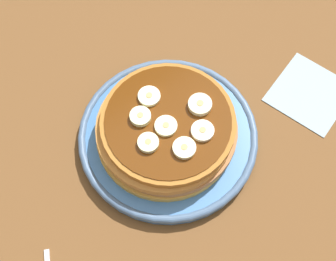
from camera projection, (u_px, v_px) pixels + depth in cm
name	position (u px, v px, depth cm)	size (l,w,h in cm)	color
ground_plane	(168.00, 144.00, 75.48)	(140.00, 140.00, 3.00)	brown
plate	(168.00, 137.00, 73.15)	(26.56, 26.56, 2.04)	#3F72B2
pancake_stack	(166.00, 129.00, 70.43)	(20.43, 20.58, 4.76)	gold
banana_slice_0	(166.00, 126.00, 67.71)	(3.15, 3.15, 0.76)	#F1F4C3
banana_slice_1	(140.00, 117.00, 68.21)	(2.98, 2.98, 1.01)	#EDF4B8
banana_slice_2	(200.00, 105.00, 69.01)	(3.37, 3.37, 1.03)	beige
banana_slice_3	(203.00, 131.00, 67.36)	(3.20, 3.20, 0.82)	#F0E4C3
banana_slice_4	(150.00, 96.00, 69.79)	(3.21, 3.21, 0.76)	#F2F0BD
banana_slice_5	(184.00, 148.00, 66.21)	(3.19, 3.19, 0.89)	#F7F4BA
banana_slice_6	(148.00, 143.00, 66.52)	(2.92, 2.92, 0.94)	#EAECB5
napkin	(310.00, 93.00, 77.45)	(11.00, 11.00, 0.30)	#99B2BF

